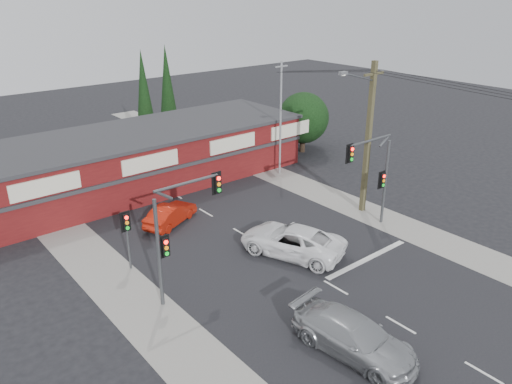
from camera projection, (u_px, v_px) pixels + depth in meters
ground at (304, 269)px, 26.99m from camera, size 120.00×120.00×0.00m
road_strip at (246, 236)px, 30.56m from camera, size 14.00×70.00×0.01m
verge_left at (117, 285)px, 25.58m from camera, size 3.00×70.00×0.02m
verge_right at (340, 201)px, 35.55m from camera, size 3.00×70.00×0.02m
stop_line at (367, 259)px, 27.97m from camera, size 6.50×0.35×0.01m
white_suv at (292, 241)px, 28.26m from camera, size 4.77×6.62×1.67m
silver_suv at (354, 336)px, 20.56m from camera, size 2.88×5.77×1.61m
red_sedan at (171, 214)px, 31.90m from camera, size 4.35×3.09×1.36m
lane_dashes at (241, 233)px, 30.92m from camera, size 0.12×48.61×0.01m
shop_building at (138, 158)px, 37.74m from camera, size 27.30×8.40×4.22m
tree_cluster at (301, 120)px, 45.54m from camera, size 5.90×5.10×5.50m
conifer_near at (144, 93)px, 44.11m from camera, size 1.80×1.80×9.25m
conifer_far at (167, 85)px, 47.59m from camera, size 1.80×1.80×9.25m
traffic_mast_left at (177, 225)px, 23.16m from camera, size 3.77×0.27×5.97m
traffic_mast_right at (375, 169)px, 30.23m from camera, size 3.96×0.27×5.97m
pedestal_signal at (127, 229)px, 26.15m from camera, size 0.55×0.27×3.38m
utility_pole at (367, 134)px, 31.97m from camera, size 4.38×0.59×10.00m
steel_pole at (281, 117)px, 39.05m from camera, size 1.20×0.16×9.00m
power_lines at (455, 90)px, 26.75m from camera, size 2.01×29.00×1.22m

